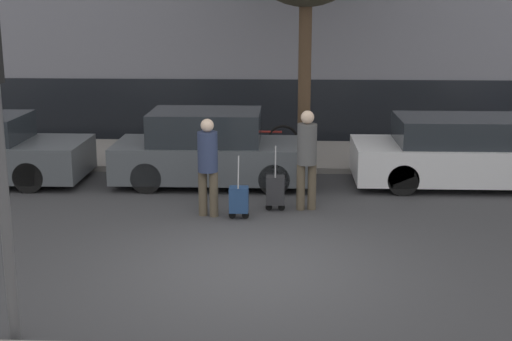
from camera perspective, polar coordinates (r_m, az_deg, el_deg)
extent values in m
plane|color=#38383A|center=(9.96, -0.33, -7.76)|extent=(80.00, 80.00, 0.00)
cube|color=gray|center=(16.66, 0.84, 1.21)|extent=(28.00, 3.00, 0.12)
cube|color=black|center=(18.67, 1.04, 4.86)|extent=(27.44, 0.06, 1.60)
cylinder|color=black|center=(14.32, -17.70, -0.51)|extent=(0.60, 0.18, 0.60)
cylinder|color=black|center=(15.77, -15.76, 0.88)|extent=(0.60, 0.18, 0.60)
cube|color=#4C5156|center=(14.28, -3.38, 0.87)|extent=(3.93, 1.72, 0.70)
cube|color=#23282D|center=(14.16, -4.05, 3.51)|extent=(2.16, 1.52, 0.63)
cylinder|color=black|center=(13.50, 1.45, -0.69)|extent=(0.60, 0.18, 0.60)
cylinder|color=black|center=(15.00, 1.56, 0.76)|extent=(0.60, 0.18, 0.60)
cylinder|color=black|center=(13.76, -8.75, -0.57)|extent=(0.60, 0.18, 0.60)
cylinder|color=black|center=(15.23, -7.65, 0.84)|extent=(0.60, 0.18, 0.60)
cube|color=silver|center=(14.76, 16.60, 0.74)|extent=(4.53, 1.83, 0.70)
cube|color=#23282D|center=(14.60, 16.07, 3.10)|extent=(2.49, 1.61, 0.53)
cylinder|color=black|center=(13.73, 11.67, -0.73)|extent=(0.60, 0.18, 0.60)
cylinder|color=black|center=(15.32, 10.72, 0.79)|extent=(0.60, 0.18, 0.60)
cylinder|color=#4C4233|center=(12.14, -3.40, -1.91)|extent=(0.15, 0.15, 0.78)
cylinder|color=#4C4233|center=(12.21, -4.28, -1.83)|extent=(0.15, 0.15, 0.78)
cylinder|color=#283351|center=(12.00, -3.89, 1.50)|extent=(0.34, 0.34, 0.68)
sphere|color=beige|center=(11.91, -3.93, 3.62)|extent=(0.22, 0.22, 0.22)
cube|color=navy|center=(12.00, -1.38, -2.33)|extent=(0.32, 0.24, 0.43)
cylinder|color=black|center=(12.09, -1.91, -3.59)|extent=(0.12, 0.03, 0.12)
cylinder|color=black|center=(12.07, -0.85, -3.60)|extent=(0.12, 0.03, 0.12)
cylinder|color=gray|center=(11.81, -1.42, -0.14)|extent=(0.02, 0.19, 0.53)
cylinder|color=#4C4233|center=(12.52, 3.60, -1.33)|extent=(0.15, 0.15, 0.82)
cylinder|color=#4C4233|center=(12.56, 4.49, -1.31)|extent=(0.15, 0.15, 0.82)
cylinder|color=#4C4C4C|center=(12.36, 4.11, 2.12)|extent=(0.34, 0.34, 0.71)
sphere|color=beige|center=(12.28, 4.14, 4.28)|extent=(0.23, 0.23, 0.23)
cube|color=#262628|center=(12.46, 1.56, -1.57)|extent=(0.32, 0.24, 0.50)
cylinder|color=black|center=(12.55, 1.03, -2.94)|extent=(0.12, 0.03, 0.12)
cylinder|color=black|center=(12.54, 2.06, -2.95)|extent=(0.12, 0.03, 0.12)
cylinder|color=gray|center=(12.26, 1.57, 0.71)|extent=(0.02, 0.19, 0.53)
cylinder|color=#515154|center=(7.82, -19.65, -0.66)|extent=(0.12, 0.12, 3.61)
torus|color=black|center=(16.28, 2.17, 2.42)|extent=(0.72, 0.06, 0.72)
torus|color=black|center=(16.32, -1.52, 2.45)|extent=(0.72, 0.06, 0.72)
cylinder|color=maroon|center=(16.25, 0.32, 3.12)|extent=(1.00, 0.05, 0.05)
cylinder|color=maroon|center=(16.23, -0.34, 3.82)|extent=(0.04, 0.04, 0.40)
cylinder|color=#4C3826|center=(15.68, 3.91, 7.77)|extent=(0.28, 0.28, 3.86)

